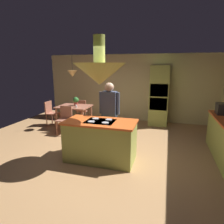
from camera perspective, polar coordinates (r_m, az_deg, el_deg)
ground at (r=4.87m, az=-2.49°, el=-12.51°), size 8.16×8.16×0.00m
wall_back at (r=7.78m, az=5.53°, el=6.97°), size 6.80×0.10×2.55m
kitchen_island at (r=4.51m, az=-3.36°, el=-8.23°), size 1.59×0.84×0.94m
oven_tower at (r=7.28m, az=13.46°, el=4.60°), size 0.66×0.62×2.14m
dining_table at (r=6.96m, az=-10.91°, el=0.90°), size 1.09×0.86×0.76m
person_at_island at (r=4.98m, az=-0.76°, el=0.15°), size 0.53×0.23×1.71m
range_hood at (r=4.20m, az=-3.64°, el=11.30°), size 1.10×1.10×1.00m
pendant_light_over_table at (r=6.81m, az=-11.36°, el=10.84°), size 0.32×0.32×0.82m
chair_facing_island at (r=6.44m, az=-13.45°, el=-1.64°), size 0.40×0.40×0.87m
chair_by_back_wall at (r=7.57m, az=-8.65°, el=0.77°), size 0.40×0.40×0.87m
chair_at_corner at (r=7.45m, az=-17.23°, el=0.13°), size 0.40×0.40×0.87m
potted_plant_on_table at (r=6.97m, az=-10.41°, el=3.21°), size 0.20×0.20×0.30m
cup_on_table at (r=6.66m, az=-10.31°, el=1.66°), size 0.07×0.07×0.09m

